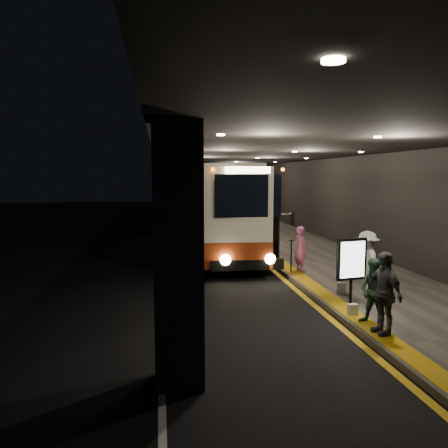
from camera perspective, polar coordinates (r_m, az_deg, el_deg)
ground at (r=15.68m, az=-1.65°, el=-6.66°), size 90.00×90.00×0.00m
lane_line_white at (r=20.48m, az=-8.32°, el=-3.62°), size 0.12×50.00×0.01m
kerb_stripe_yellow at (r=20.90m, az=3.16°, el=-3.36°), size 0.18×50.00×0.01m
sidewalk at (r=21.49m, az=9.45°, el=-2.98°), size 4.50×50.00×0.15m
tactile_strip at (r=20.98m, az=4.50°, el=-2.92°), size 0.50×50.00×0.01m
terminal_wall at (r=22.01m, az=15.19°, el=4.76°), size 0.10×50.00×6.00m
support_columns at (r=19.22m, az=-7.52°, el=2.34°), size 0.80×24.80×4.40m
canopy at (r=20.65m, az=3.65°, el=9.32°), size 9.00×50.00×0.40m
coach_main at (r=20.35m, az=-0.25°, el=1.59°), size 3.36×12.39×3.83m
coach_second at (r=31.58m, az=-3.38°, el=3.36°), size 3.34×12.57×3.91m
passenger_boarding at (r=15.64m, az=9.97°, el=-3.21°), size 0.55×0.68×1.62m
passenger_waiting_green at (r=10.54m, az=19.14°, el=-8.41°), size 0.82×0.86×1.52m
passenger_waiting_white at (r=13.15m, az=18.15°, el=-4.81°), size 0.75×1.25×1.82m
passenger_waiting_grey at (r=10.01m, az=20.17°, el=-8.43°), size 0.69×1.12×1.79m
bag_polka at (r=13.14m, az=15.08°, el=-8.09°), size 0.27×0.19×0.31m
bag_plain at (r=11.20m, az=16.47°, el=-10.71°), size 0.24×0.15×0.29m
info_sign at (r=11.79m, az=16.35°, el=-4.60°), size 0.84×0.25×1.77m
stanchion_post at (r=15.52m, az=8.77°, el=-4.18°), size 0.05×0.05×1.12m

